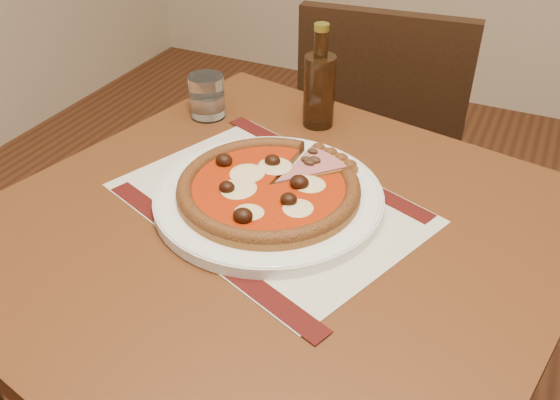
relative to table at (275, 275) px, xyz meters
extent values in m
cube|color=brown|center=(0.00, 0.00, 0.08)|extent=(0.95, 0.95, 0.04)
cylinder|color=brown|center=(-0.27, 0.41, -0.29)|extent=(0.05, 0.05, 0.71)
cylinder|color=brown|center=(0.41, 0.27, -0.29)|extent=(0.05, 0.05, 0.71)
cube|color=black|center=(-0.06, 0.85, -0.23)|extent=(0.45, 0.45, 0.04)
cylinder|color=black|center=(0.10, 1.04, -0.45)|extent=(0.04, 0.04, 0.40)
cylinder|color=black|center=(-0.25, 1.01, -0.45)|extent=(0.04, 0.04, 0.40)
cylinder|color=black|center=(0.14, 0.69, -0.45)|extent=(0.04, 0.04, 0.40)
cylinder|color=black|center=(-0.21, 0.66, -0.45)|extent=(0.04, 0.04, 0.40)
cube|color=black|center=(-0.04, 0.67, 0.00)|extent=(0.41, 0.08, 0.43)
cube|color=beige|center=(-0.03, 0.04, 0.10)|extent=(0.53, 0.45, 0.00)
cylinder|color=white|center=(-0.03, 0.04, 0.11)|extent=(0.35, 0.35, 0.02)
cylinder|color=#A06226|center=(-0.03, 0.04, 0.13)|extent=(0.28, 0.28, 0.01)
torus|color=brown|center=(-0.03, 0.04, 0.13)|extent=(0.28, 0.28, 0.02)
cylinder|color=#981B07|center=(-0.03, 0.04, 0.13)|extent=(0.24, 0.24, 0.00)
ellipsoid|color=#FCE4A9|center=(-0.04, 0.09, 0.14)|extent=(0.05, 0.04, 0.01)
ellipsoid|color=#FCE4A9|center=(-0.11, 0.07, 0.14)|extent=(0.05, 0.04, 0.01)
ellipsoid|color=#FCE4A9|center=(-0.07, 0.01, 0.14)|extent=(0.05, 0.04, 0.01)
ellipsoid|color=#FCE4A9|center=(-0.02, -0.04, 0.14)|extent=(0.05, 0.04, 0.01)
ellipsoid|color=#FCE4A9|center=(0.01, 0.02, 0.14)|extent=(0.05, 0.04, 0.01)
ellipsoid|color=#FCE4A9|center=(0.04, 0.08, 0.14)|extent=(0.05, 0.04, 0.01)
ellipsoid|color=black|center=(-0.05, 0.10, 0.15)|extent=(0.03, 0.02, 0.02)
ellipsoid|color=black|center=(-0.12, 0.07, 0.15)|extent=(0.03, 0.02, 0.02)
ellipsoid|color=black|center=(-0.08, 0.00, 0.15)|extent=(0.03, 0.02, 0.02)
ellipsoid|color=black|center=(-0.02, -0.05, 0.15)|extent=(0.03, 0.02, 0.02)
ellipsoid|color=black|center=(0.02, 0.01, 0.15)|extent=(0.03, 0.02, 0.02)
ellipsoid|color=black|center=(0.05, 0.08, 0.15)|extent=(0.03, 0.02, 0.02)
ellipsoid|color=#3C2216|center=(0.00, 0.09, 0.14)|extent=(0.02, 0.01, 0.01)
ellipsoid|color=#3C2216|center=(0.02, 0.13, 0.14)|extent=(0.02, 0.01, 0.01)
ellipsoid|color=#3C2216|center=(-0.01, 0.10, 0.14)|extent=(0.02, 0.01, 0.01)
ellipsoid|color=#3C2216|center=(-0.01, 0.14, 0.14)|extent=(0.02, 0.01, 0.01)
cylinder|color=white|center=(-0.27, 0.26, 0.14)|extent=(0.09, 0.09, 0.08)
cylinder|color=#361F0D|center=(-0.06, 0.32, 0.17)|extent=(0.06, 0.06, 0.13)
cylinder|color=#361F0D|center=(-0.06, 0.32, 0.26)|extent=(0.03, 0.03, 0.06)
cylinder|color=#9A9B33|center=(-0.06, 0.32, 0.29)|extent=(0.03, 0.03, 0.01)
camera|label=1|loc=(0.30, -0.62, 0.63)|focal=38.00mm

